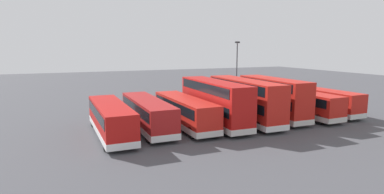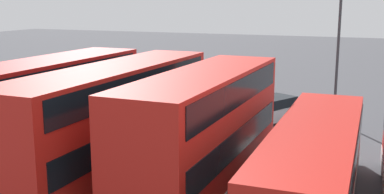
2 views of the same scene
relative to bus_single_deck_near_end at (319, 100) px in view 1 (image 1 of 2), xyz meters
The scene contains 11 objects.
ground_plane 16.24m from the bus_single_deck_near_end, 38.92° to the right, with size 140.00×140.00×0.00m, color #47474C.
bus_single_deck_near_end is the anchor object (origin of this frame).
bus_single_deck_second 3.52m from the bus_single_deck_near_end, ahead, with size 2.79×11.53×2.95m.
bus_double_decker_third 7.36m from the bus_single_deck_near_end, ahead, with size 2.72×10.22×4.55m.
bus_double_decker_fourth 11.02m from the bus_single_deck_near_end, ahead, with size 2.81×11.88×4.55m.
bus_double_decker_fifth 14.60m from the bus_single_deck_near_end, ahead, with size 2.70×11.77×4.55m.
bus_single_deck_sixth 17.74m from the bus_single_deck_near_end, ahead, with size 2.75×11.32×2.95m.
bus_single_deck_seventh 21.45m from the bus_single_deck_near_end, ahead, with size 2.63×11.60×2.95m.
bus_single_deck_far_end 25.11m from the bus_single_deck_near_end, ahead, with size 2.68×11.36×2.95m.
car_hatchback_silver 13.46m from the bus_single_deck_near_end, 56.01° to the right, with size 3.49×4.54×1.43m.
lamp_post_tall 13.76m from the bus_single_deck_near_end, 71.99° to the right, with size 0.70×0.30×8.83m.
Camera 1 is at (16.83, 39.32, 7.94)m, focal length 29.82 mm.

